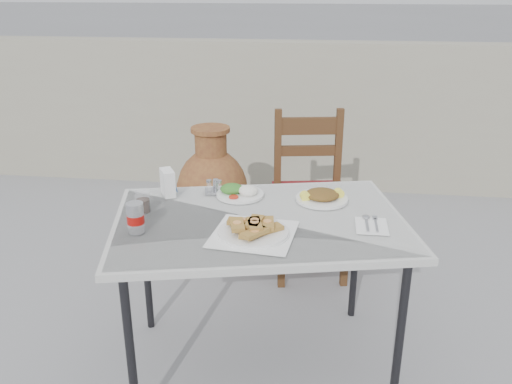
# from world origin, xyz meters

# --- Properties ---
(ground) EXTENTS (80.00, 80.00, 0.00)m
(ground) POSITION_xyz_m (0.00, 0.00, 0.00)
(ground) COLOR slate
(ground) RESTS_ON ground
(cafe_table) EXTENTS (1.35, 1.06, 0.73)m
(cafe_table) POSITION_xyz_m (-0.04, 0.11, 0.68)
(cafe_table) COLOR black
(cafe_table) RESTS_ON ground
(pide_plate) EXTENTS (0.35, 0.35, 0.06)m
(pide_plate) POSITION_xyz_m (-0.04, -0.05, 0.76)
(pide_plate) COLOR white
(pide_plate) RESTS_ON cafe_table
(salad_rice_plate) EXTENTS (0.22, 0.22, 0.05)m
(salad_rice_plate) POSITION_xyz_m (-0.16, 0.35, 0.75)
(salad_rice_plate) COLOR white
(salad_rice_plate) RESTS_ON cafe_table
(salad_chopped_plate) EXTENTS (0.23, 0.23, 0.05)m
(salad_chopped_plate) POSITION_xyz_m (0.22, 0.34, 0.75)
(salad_chopped_plate) COLOR white
(salad_chopped_plate) RESTS_ON cafe_table
(soda_can) EXTENTS (0.07, 0.07, 0.12)m
(soda_can) POSITION_xyz_m (-0.50, -0.08, 0.79)
(soda_can) COLOR #BCBCC0
(soda_can) RESTS_ON cafe_table
(cola_glass) EXTENTS (0.07, 0.07, 0.09)m
(cola_glass) POSITION_xyz_m (-0.54, 0.11, 0.77)
(cola_glass) COLOR white
(cola_glass) RESTS_ON cafe_table
(napkin_holder) EXTENTS (0.09, 0.11, 0.12)m
(napkin_holder) POSITION_xyz_m (-0.49, 0.31, 0.79)
(napkin_holder) COLOR white
(napkin_holder) RESTS_ON cafe_table
(condiment_caddy) EXTENTS (0.11, 0.09, 0.07)m
(condiment_caddy) POSITION_xyz_m (-0.28, 0.37, 0.75)
(condiment_caddy) COLOR #AEAEB5
(condiment_caddy) RESTS_ON cafe_table
(cutlery_napkin) EXTENTS (0.13, 0.18, 0.01)m
(cutlery_napkin) POSITION_xyz_m (0.42, 0.10, 0.74)
(cutlery_napkin) COLOR white
(cutlery_napkin) RESTS_ON cafe_table
(chair) EXTENTS (0.49, 0.49, 0.96)m
(chair) POSITION_xyz_m (0.15, 1.04, 0.50)
(chair) COLOR #3A200F
(chair) RESTS_ON ground
(terracotta_urn) EXTENTS (0.47, 0.47, 0.81)m
(terracotta_urn) POSITION_xyz_m (-0.48, 1.23, 0.38)
(terracotta_urn) COLOR brown
(terracotta_urn) RESTS_ON ground
(back_wall) EXTENTS (6.00, 0.25, 1.20)m
(back_wall) POSITION_xyz_m (0.00, 2.50, 0.60)
(back_wall) COLOR gray
(back_wall) RESTS_ON ground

